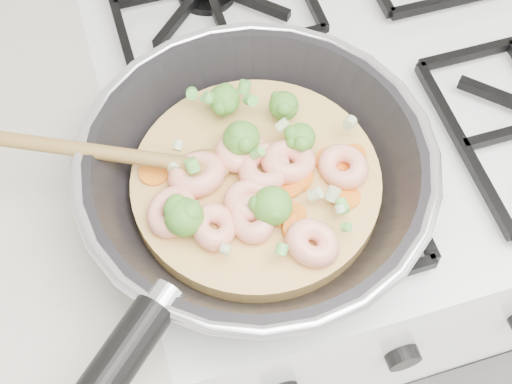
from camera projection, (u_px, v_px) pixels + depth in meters
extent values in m
cube|color=white|center=(333.00, 240.00, 1.21)|extent=(0.60, 0.60, 0.90)
cube|color=black|center=(371.00, 51.00, 0.81)|extent=(0.56, 0.56, 0.02)
torus|color=#B6B6BD|center=(256.00, 161.00, 0.65)|extent=(0.33, 0.33, 0.01)
cylinder|color=#DCB05F|center=(256.00, 183.00, 0.68)|extent=(0.23, 0.23, 0.02)
ellipsoid|color=olive|center=(202.00, 169.00, 0.66)|extent=(0.07, 0.06, 0.02)
cylinder|color=olive|center=(45.00, 145.00, 0.65)|extent=(0.25, 0.11, 0.05)
torus|color=#FBB094|center=(197.00, 175.00, 0.66)|extent=(0.06, 0.06, 0.03)
torus|color=#FBB094|center=(343.00, 167.00, 0.67)|extent=(0.07, 0.07, 0.03)
torus|color=#FBB094|center=(313.00, 243.00, 0.63)|extent=(0.07, 0.07, 0.02)
torus|color=#FBB094|center=(250.00, 201.00, 0.65)|extent=(0.06, 0.06, 0.02)
torus|color=#FBB094|center=(289.00, 162.00, 0.67)|extent=(0.06, 0.06, 0.03)
torus|color=#FBB094|center=(214.00, 226.00, 0.63)|extent=(0.06, 0.06, 0.03)
torus|color=#FBB094|center=(172.00, 212.00, 0.64)|extent=(0.07, 0.07, 0.03)
torus|color=#FBB094|center=(253.00, 218.00, 0.64)|extent=(0.06, 0.05, 0.03)
torus|color=#FBB094|center=(241.00, 150.00, 0.68)|extent=(0.08, 0.08, 0.02)
torus|color=#FBB094|center=(264.00, 168.00, 0.67)|extent=(0.08, 0.08, 0.03)
ellipsoid|color=#569A32|center=(184.00, 217.00, 0.63)|extent=(0.05, 0.05, 0.04)
ellipsoid|color=#569A32|center=(300.00, 138.00, 0.67)|extent=(0.04, 0.04, 0.03)
ellipsoid|color=#569A32|center=(224.00, 100.00, 0.69)|extent=(0.04, 0.04, 0.03)
ellipsoid|color=#569A32|center=(284.00, 106.00, 0.69)|extent=(0.04, 0.04, 0.03)
ellipsoid|color=#569A32|center=(272.00, 206.00, 0.63)|extent=(0.05, 0.05, 0.04)
ellipsoid|color=#569A32|center=(241.00, 139.00, 0.67)|extent=(0.05, 0.05, 0.03)
cylinder|color=orange|center=(284.00, 214.00, 0.65)|extent=(0.04, 0.04, 0.01)
cylinder|color=orange|center=(290.00, 183.00, 0.67)|extent=(0.03, 0.03, 0.01)
cylinder|color=orange|center=(345.00, 196.00, 0.66)|extent=(0.03, 0.03, 0.01)
cylinder|color=orange|center=(299.00, 178.00, 0.67)|extent=(0.04, 0.04, 0.01)
cylinder|color=orange|center=(292.00, 215.00, 0.65)|extent=(0.03, 0.03, 0.01)
cylinder|color=orange|center=(154.00, 173.00, 0.67)|extent=(0.03, 0.03, 0.00)
cylinder|color=orange|center=(330.00, 160.00, 0.68)|extent=(0.04, 0.04, 0.00)
cylinder|color=orange|center=(298.00, 230.00, 0.64)|extent=(0.04, 0.04, 0.01)
cylinder|color=orange|center=(351.00, 157.00, 0.68)|extent=(0.04, 0.04, 0.01)
cylinder|color=orange|center=(196.00, 177.00, 0.67)|extent=(0.05, 0.05, 0.01)
cylinder|color=orange|center=(351.00, 164.00, 0.68)|extent=(0.03, 0.03, 0.01)
cylinder|color=#B0C88D|center=(316.00, 194.00, 0.64)|extent=(0.01, 0.01, 0.01)
cylinder|color=#61BB4B|center=(282.00, 249.00, 0.61)|extent=(0.01, 0.01, 0.01)
cylinder|color=#61BB4B|center=(170.00, 163.00, 0.66)|extent=(0.01, 0.01, 0.01)
cylinder|color=#61BB4B|center=(207.00, 98.00, 0.68)|extent=(0.01, 0.01, 0.01)
cylinder|color=#61BB4B|center=(192.00, 165.00, 0.65)|extent=(0.01, 0.01, 0.01)
cylinder|color=#61BB4B|center=(251.00, 100.00, 0.69)|extent=(0.01, 0.01, 0.01)
cylinder|color=#B0C88D|center=(333.00, 194.00, 0.64)|extent=(0.01, 0.01, 0.01)
cylinder|color=#61BB4B|center=(257.00, 153.00, 0.65)|extent=(0.01, 0.01, 0.01)
cylinder|color=#61BB4B|center=(346.00, 227.00, 0.62)|extent=(0.01, 0.01, 0.01)
cylinder|color=#B0C88D|center=(174.00, 165.00, 0.66)|extent=(0.01, 0.01, 0.01)
cylinder|color=#61BB4B|center=(193.00, 207.00, 0.64)|extent=(0.01, 0.01, 0.01)
cylinder|color=#B0C88D|center=(350.00, 123.00, 0.67)|extent=(0.01, 0.01, 0.01)
cylinder|color=#B0C88D|center=(226.00, 250.00, 0.61)|extent=(0.01, 0.01, 0.01)
cylinder|color=#61BB4B|center=(245.00, 87.00, 0.70)|extent=(0.01, 0.01, 0.01)
cylinder|color=#61BB4B|center=(343.00, 206.00, 0.64)|extent=(0.01, 0.01, 0.01)
cylinder|color=#61BB4B|center=(192.00, 93.00, 0.69)|extent=(0.01, 0.01, 0.01)
cylinder|color=#B0C88D|center=(340.00, 209.00, 0.62)|extent=(0.01, 0.01, 0.01)
cylinder|color=#B0C88D|center=(178.00, 146.00, 0.66)|extent=(0.01, 0.01, 0.01)
cylinder|color=#B0C88D|center=(282.00, 125.00, 0.67)|extent=(0.01, 0.01, 0.01)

